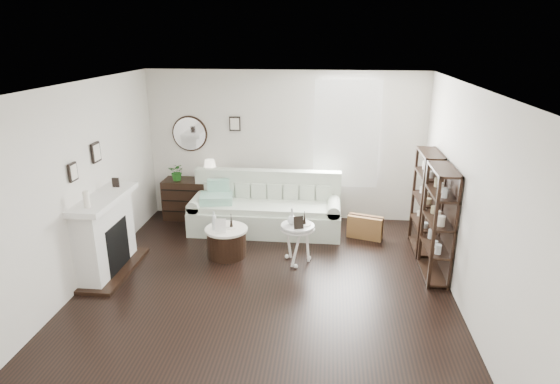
# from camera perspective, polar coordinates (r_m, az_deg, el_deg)

# --- Properties ---
(room) EXTENTS (5.50, 5.50, 5.50)m
(room) POSITION_cam_1_polar(r_m,az_deg,el_deg) (8.38, 5.57, 7.01)
(room) COLOR black
(room) RESTS_ON ground
(fireplace) EXTENTS (0.50, 1.40, 1.84)m
(fireplace) POSITION_cam_1_polar(r_m,az_deg,el_deg) (7.13, -20.41, -5.16)
(fireplace) COLOR white
(fireplace) RESTS_ON ground
(shelf_unit_far) EXTENTS (0.30, 0.80, 1.60)m
(shelf_unit_far) POSITION_cam_1_polar(r_m,az_deg,el_deg) (7.64, 17.34, -1.13)
(shelf_unit_far) COLOR black
(shelf_unit_far) RESTS_ON ground
(shelf_unit_near) EXTENTS (0.30, 0.80, 1.60)m
(shelf_unit_near) POSITION_cam_1_polar(r_m,az_deg,el_deg) (6.81, 18.71, -3.69)
(shelf_unit_near) COLOR black
(shelf_unit_near) RESTS_ON ground
(sofa) EXTENTS (2.59, 0.90, 1.01)m
(sofa) POSITION_cam_1_polar(r_m,az_deg,el_deg) (8.21, -1.72, -2.36)
(sofa) COLOR beige
(sofa) RESTS_ON ground
(quilt) EXTENTS (0.62, 0.54, 0.14)m
(quilt) POSITION_cam_1_polar(r_m,az_deg,el_deg) (8.15, -7.78, -0.77)
(quilt) COLOR #268B6F
(quilt) RESTS_ON sofa
(suitcase) EXTENTS (0.61, 0.36, 0.39)m
(suitcase) POSITION_cam_1_polar(r_m,az_deg,el_deg) (8.03, 10.33, -4.23)
(suitcase) COLOR brown
(suitcase) RESTS_ON ground
(dresser) EXTENTS (1.11, 0.48, 0.74)m
(dresser) POSITION_cam_1_polar(r_m,az_deg,el_deg) (8.84, -10.38, -0.85)
(dresser) COLOR black
(dresser) RESTS_ON ground
(table_lamp) EXTENTS (0.26, 0.26, 0.39)m
(table_lamp) POSITION_cam_1_polar(r_m,az_deg,el_deg) (8.58, -8.51, 2.63)
(table_lamp) COLOR silver
(table_lamp) RESTS_ON dresser
(potted_plant) EXTENTS (0.30, 0.26, 0.32)m
(potted_plant) POSITION_cam_1_polar(r_m,az_deg,el_deg) (8.72, -12.42, 2.41)
(potted_plant) COLOR #1F5F1B
(potted_plant) RESTS_ON dresser
(drum_table) EXTENTS (0.66, 0.66, 0.46)m
(drum_table) POSITION_cam_1_polar(r_m,az_deg,el_deg) (7.32, -6.52, -6.04)
(drum_table) COLOR black
(drum_table) RESTS_ON ground
(pedestal_table) EXTENTS (0.51, 0.51, 0.61)m
(pedestal_table) POSITION_cam_1_polar(r_m,az_deg,el_deg) (6.94, 2.16, -4.43)
(pedestal_table) COLOR white
(pedestal_table) RESTS_ON ground
(eiffel_drum) EXTENTS (0.15, 0.15, 0.20)m
(eiffel_drum) POSITION_cam_1_polar(r_m,az_deg,el_deg) (7.22, -5.97, -3.57)
(eiffel_drum) COLOR black
(eiffel_drum) RESTS_ON drum_table
(bottle_drum) EXTENTS (0.07, 0.07, 0.29)m
(bottle_drum) POSITION_cam_1_polar(r_m,az_deg,el_deg) (7.15, -8.04, -3.50)
(bottle_drum) COLOR silver
(bottle_drum) RESTS_ON drum_table
(card_frame_drum) EXTENTS (0.17, 0.08, 0.22)m
(card_frame_drum) POSITION_cam_1_polar(r_m,az_deg,el_deg) (7.05, -7.27, -4.11)
(card_frame_drum) COLOR white
(card_frame_drum) RESTS_ON drum_table
(eiffel_ped) EXTENTS (0.12, 0.12, 0.19)m
(eiffel_ped) POSITION_cam_1_polar(r_m,az_deg,el_deg) (6.91, 3.01, -3.25)
(eiffel_ped) COLOR black
(eiffel_ped) RESTS_ON pedestal_table
(flask_ped) EXTENTS (0.14, 0.14, 0.25)m
(flask_ped) POSITION_cam_1_polar(r_m,az_deg,el_deg) (6.90, 1.46, -2.97)
(flask_ped) COLOR silver
(flask_ped) RESTS_ON pedestal_table
(card_frame_ped) EXTENTS (0.15, 0.10, 0.19)m
(card_frame_ped) POSITION_cam_1_polar(r_m,az_deg,el_deg) (6.76, 2.28, -3.73)
(card_frame_ped) COLOR black
(card_frame_ped) RESTS_ON pedestal_table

